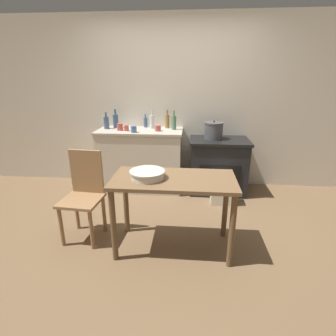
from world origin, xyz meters
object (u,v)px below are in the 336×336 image
(bottle_center_left, at_px, (116,121))
(bottle_far_left, at_px, (174,122))
(flour_sack, at_px, (221,190))
(cup_end_right, at_px, (158,128))
(stove, at_px, (218,165))
(bottle_center, at_px, (106,122))
(cup_mid_right, at_px, (120,127))
(bottle_center_right, at_px, (152,121))
(mixing_bowl_large, at_px, (147,174))
(stock_pot, at_px, (214,131))
(bottle_left, at_px, (167,121))
(cup_right, at_px, (134,129))
(bottle_mid_left, at_px, (146,122))
(chair, at_px, (84,193))
(cup_far_right, at_px, (126,128))
(work_table, at_px, (174,190))

(bottle_center_left, bearing_deg, bottle_far_left, -4.58)
(flour_sack, relative_size, cup_end_right, 4.81)
(stove, height_order, bottle_center, bottle_center)
(bottle_far_left, xyz_separation_m, cup_mid_right, (-0.79, -0.13, -0.06))
(stove, distance_m, bottle_center_right, 1.20)
(stove, xyz_separation_m, bottle_center, (-1.70, 0.05, 0.62))
(mixing_bowl_large, xyz_separation_m, cup_end_right, (-0.08, 1.46, 0.16))
(stock_pot, height_order, bottle_left, bottle_left)
(stove, relative_size, cup_right, 9.32)
(mixing_bowl_large, distance_m, bottle_mid_left, 1.78)
(stock_pot, relative_size, bottle_center_left, 0.98)
(chair, height_order, cup_far_right, cup_far_right)
(work_table, relative_size, chair, 1.24)
(bottle_center_left, bearing_deg, cup_mid_right, -60.23)
(work_table, xyz_separation_m, bottle_center_right, (-0.44, 1.63, 0.39))
(chair, relative_size, mixing_bowl_large, 2.83)
(bottle_center_left, bearing_deg, bottle_mid_left, 10.20)
(bottle_mid_left, bearing_deg, bottle_center_left, -169.80)
(stock_pot, xyz_separation_m, cup_far_right, (-1.27, -0.10, 0.04))
(stove, distance_m, mixing_bowl_large, 1.78)
(chair, relative_size, bottle_center, 3.90)
(stove, relative_size, bottle_center, 3.51)
(work_table, bearing_deg, mixing_bowl_large, -174.43)
(work_table, xyz_separation_m, cup_mid_right, (-0.89, 1.44, 0.33))
(chair, bearing_deg, cup_end_right, 67.72)
(bottle_center_left, bearing_deg, stock_pot, -4.83)
(stove, xyz_separation_m, bottle_left, (-0.79, 0.19, 0.63))
(cup_far_right, bearing_deg, chair, -98.32)
(cup_right, bearing_deg, bottle_far_left, 25.56)
(cup_mid_right, bearing_deg, cup_end_right, -0.16)
(stock_pot, relative_size, bottle_center, 1.13)
(mixing_bowl_large, relative_size, bottle_mid_left, 1.70)
(mixing_bowl_large, height_order, cup_end_right, cup_end_right)
(flour_sack, bearing_deg, cup_right, 168.43)
(flour_sack, bearing_deg, bottle_center_left, 159.72)
(cup_end_right, bearing_deg, flour_sack, -22.77)
(stock_pot, relative_size, cup_right, 3.00)
(bottle_center, relative_size, bottle_center_right, 0.90)
(flour_sack, xyz_separation_m, bottle_center_left, (-1.60, 0.59, 0.84))
(chair, distance_m, cup_far_right, 1.36)
(work_table, xyz_separation_m, chair, (-0.97, 0.15, -0.14))
(cup_end_right, bearing_deg, cup_mid_right, 179.84)
(bottle_far_left, distance_m, bottle_center_left, 0.91)
(bottle_left, xyz_separation_m, cup_end_right, (-0.11, -0.25, -0.06))
(stove, distance_m, cup_right, 1.37)
(chair, xyz_separation_m, bottle_center_right, (0.53, 1.49, 0.53))
(bottle_mid_left, height_order, bottle_center, bottle_center)
(chair, relative_size, cup_right, 10.34)
(chair, xyz_separation_m, cup_right, (0.32, 1.16, 0.47))
(stock_pot, relative_size, bottle_left, 1.02)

